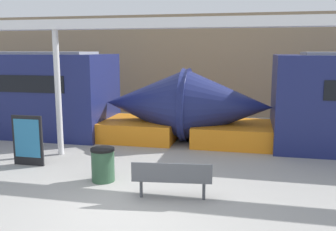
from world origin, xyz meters
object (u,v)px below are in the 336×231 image
at_px(bench_near, 172,177).
at_px(trash_bin, 103,165).
at_px(poster_board, 28,140).
at_px(support_column_near, 58,94).

xyz_separation_m(bench_near, trash_bin, (-1.94, 0.80, -0.10)).
xyz_separation_m(bench_near, poster_board, (-4.52, 1.57, 0.20)).
bearing_deg(poster_board, bench_near, -19.10).
bearing_deg(support_column_near, bench_near, -33.86).
distance_m(bench_near, support_column_near, 5.24).
distance_m(bench_near, trash_bin, 2.10).
bearing_deg(poster_board, support_column_near, 75.26).
distance_m(bench_near, poster_board, 4.79).
bearing_deg(bench_near, support_column_near, 139.38).
distance_m(poster_board, support_column_near, 1.76).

